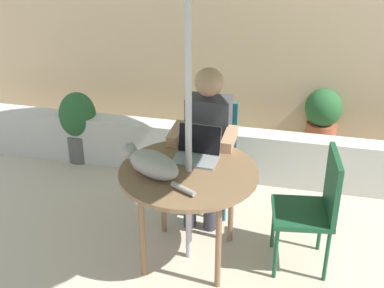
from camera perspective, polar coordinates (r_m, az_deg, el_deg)
name	(u,v)px	position (r m, az deg, el deg)	size (l,w,h in m)	color
ground_plane	(189,256)	(3.99, -0.33, -11.87)	(14.00, 14.00, 0.00)	beige
fence_back	(235,49)	(5.26, 4.65, 10.08)	(5.64, 0.08, 1.96)	tan
planter_wall_low	(220,152)	(4.86, 2.96, -0.91)	(5.08, 0.20, 0.47)	beige
patio_table	(189,179)	(3.62, -0.36, -3.76)	(0.94, 0.94, 0.72)	brown
chair_occupied	(210,147)	(4.33, 1.96, -0.34)	(0.40, 0.40, 0.88)	#1E606B
chair_empty	(316,203)	(3.72, 13.09, -6.12)	(0.45, 0.45, 0.88)	#194C2D
person_seated	(207,137)	(4.12, 1.57, 0.78)	(0.48, 0.48, 1.22)	#3F3F47
laptop	(198,149)	(3.72, 0.62, -0.53)	(0.31, 0.26, 0.21)	gray
cat	(151,164)	(3.51, -4.41, -2.10)	(0.58, 0.39, 0.17)	gray
potted_plant_near_fence	(322,118)	(5.38, 13.73, 2.68)	(0.35, 0.35, 0.67)	#9E5138
potted_plant_by_chair	(78,124)	(5.19, -12.04, 2.14)	(0.35, 0.35, 0.69)	#595654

